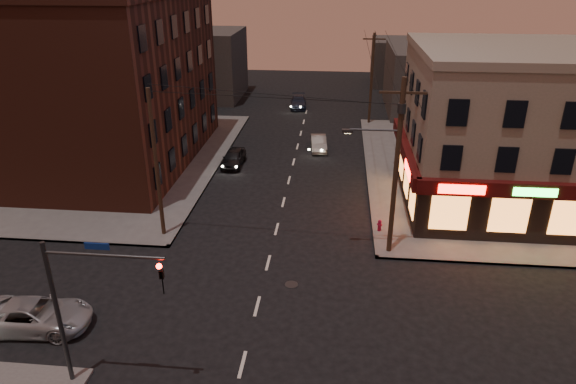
# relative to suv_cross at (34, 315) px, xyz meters

# --- Properties ---
(ground) EXTENTS (120.00, 120.00, 0.00)m
(ground) POSITION_rel_suv_cross_xyz_m (9.82, 2.61, -0.71)
(ground) COLOR black
(ground) RESTS_ON ground
(sidewalk_ne) EXTENTS (24.00, 28.00, 0.15)m
(sidewalk_ne) POSITION_rel_suv_cross_xyz_m (27.82, 21.61, -0.63)
(sidewalk_ne) COLOR #514F4C
(sidewalk_ne) RESTS_ON ground
(sidewalk_nw) EXTENTS (24.00, 28.00, 0.15)m
(sidewalk_nw) POSITION_rel_suv_cross_xyz_m (-8.18, 21.61, -0.63)
(sidewalk_nw) COLOR #514F4C
(sidewalk_nw) RESTS_ON ground
(pizza_building) EXTENTS (15.85, 12.85, 10.50)m
(pizza_building) POSITION_rel_suv_cross_xyz_m (25.75, 16.04, 4.64)
(pizza_building) COLOR gray
(pizza_building) RESTS_ON sidewalk_ne
(brick_apartment) EXTENTS (12.00, 20.00, 13.00)m
(brick_apartment) POSITION_rel_suv_cross_xyz_m (-4.68, 21.61, 5.94)
(brick_apartment) COLOR #4D2319
(brick_apartment) RESTS_ON sidewalk_nw
(bg_building_ne_a) EXTENTS (10.00, 12.00, 7.00)m
(bg_building_ne_a) POSITION_rel_suv_cross_xyz_m (23.82, 40.61, 2.79)
(bg_building_ne_a) COLOR #3F3D3A
(bg_building_ne_a) RESTS_ON ground
(bg_building_nw) EXTENTS (9.00, 10.00, 8.00)m
(bg_building_nw) POSITION_rel_suv_cross_xyz_m (-3.18, 44.61, 3.29)
(bg_building_nw) COLOR #3F3D3A
(bg_building_nw) RESTS_ON ground
(bg_building_ne_b) EXTENTS (8.00, 8.00, 6.00)m
(bg_building_ne_b) POSITION_rel_suv_cross_xyz_m (21.82, 54.61, 2.29)
(bg_building_ne_b) COLOR #3F3D3A
(bg_building_ne_b) RESTS_ON ground
(utility_pole_main) EXTENTS (4.20, 0.44, 10.00)m
(utility_pole_main) POSITION_rel_suv_cross_xyz_m (16.50, 8.41, 5.05)
(utility_pole_main) COLOR #382619
(utility_pole_main) RESTS_ON sidewalk_ne
(utility_pole_far) EXTENTS (0.26, 0.26, 9.00)m
(utility_pole_far) POSITION_rel_suv_cross_xyz_m (16.62, 34.61, 3.94)
(utility_pole_far) COLOR #382619
(utility_pole_far) RESTS_ON sidewalk_ne
(utility_pole_west) EXTENTS (0.24, 0.24, 9.00)m
(utility_pole_west) POSITION_rel_suv_cross_xyz_m (3.02, 9.11, 3.94)
(utility_pole_west) COLOR #382619
(utility_pole_west) RESTS_ON sidewalk_nw
(traffic_signal) EXTENTS (4.49, 0.32, 6.47)m
(traffic_signal) POSITION_rel_suv_cross_xyz_m (4.25, -2.99, 3.45)
(traffic_signal) COLOR #333538
(traffic_signal) RESTS_ON ground
(suv_cross) EXTENTS (5.23, 2.67, 1.41)m
(suv_cross) POSITION_rel_suv_cross_xyz_m (0.00, 0.00, 0.00)
(suv_cross) COLOR #979B9F
(suv_cross) RESTS_ON ground
(sedan_near) EXTENTS (1.68, 3.98, 1.34)m
(sedan_near) POSITION_rel_suv_cross_xyz_m (4.96, 21.32, -0.04)
(sedan_near) COLOR black
(sedan_near) RESTS_ON ground
(sedan_mid) EXTENTS (1.72, 3.94, 1.26)m
(sedan_mid) POSITION_rel_suv_cross_xyz_m (11.76, 25.92, -0.08)
(sedan_mid) COLOR gray
(sedan_mid) RESTS_ON ground
(sedan_far) EXTENTS (2.10, 4.56, 1.29)m
(sedan_far) POSITION_rel_suv_cross_xyz_m (8.78, 40.41, -0.06)
(sedan_far) COLOR #192233
(sedan_far) RESTS_ON ground
(fire_hydrant) EXTENTS (0.34, 0.34, 0.75)m
(fire_hydrant) POSITION_rel_suv_cross_xyz_m (16.22, 10.77, -0.15)
(fire_hydrant) COLOR maroon
(fire_hydrant) RESTS_ON sidewalk_ne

